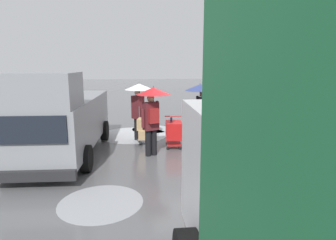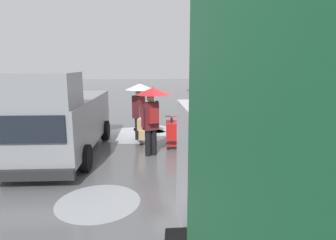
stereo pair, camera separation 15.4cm
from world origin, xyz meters
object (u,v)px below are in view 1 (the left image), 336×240
object	(u,v)px
hand_dolly_boxes	(145,129)
pedestrian_far_side	(201,99)
pedestrian_black_side	(227,105)
shopping_cart_vendor	(174,131)
pedestrian_pink_side	(139,98)
cargo_van_parked_right	(61,119)
pedestrian_white_side	(152,105)

from	to	relation	value
hand_dolly_boxes	pedestrian_far_side	bearing A→B (deg)	179.68
pedestrian_black_side	shopping_cart_vendor	bearing A→B (deg)	-31.60
pedestrian_pink_side	pedestrian_black_side	distance (m)	3.31
cargo_van_parked_right	hand_dolly_boxes	xyz separation A→B (m)	(-2.50, -1.10, -0.62)
cargo_van_parked_right	pedestrian_pink_side	bearing A→B (deg)	-143.82
shopping_cart_vendor	pedestrian_white_side	bearing A→B (deg)	48.38
shopping_cart_vendor	hand_dolly_boxes	bearing A→B (deg)	-21.88
pedestrian_black_side	pedestrian_far_side	size ratio (longest dim) A/B	1.00
pedestrian_pink_side	pedestrian_black_side	size ratio (longest dim) A/B	1.00
pedestrian_pink_side	pedestrian_white_side	size ratio (longest dim) A/B	1.00
cargo_van_parked_right	hand_dolly_boxes	world-z (taller)	cargo_van_parked_right
cargo_van_parked_right	shopping_cart_vendor	size ratio (longest dim) A/B	5.14
shopping_cart_vendor	pedestrian_white_side	distance (m)	1.49
shopping_cart_vendor	pedestrian_black_side	world-z (taller)	pedestrian_black_side
cargo_van_parked_right	pedestrian_pink_side	world-z (taller)	cargo_van_parked_right
hand_dolly_boxes	pedestrian_white_side	world-z (taller)	pedestrian_white_side
cargo_van_parked_right	pedestrian_far_side	world-z (taller)	cargo_van_parked_right
pedestrian_pink_side	shopping_cart_vendor	bearing A→B (deg)	140.61
cargo_van_parked_right	pedestrian_black_side	bearing A→B (deg)	177.42
hand_dolly_boxes	pedestrian_far_side	distance (m)	2.22
pedestrian_black_side	pedestrian_white_side	distance (m)	2.26
hand_dolly_boxes	pedestrian_white_side	distance (m)	1.60
shopping_cart_vendor	pedestrian_black_side	xyz separation A→B (m)	(-1.52, 0.94, 1.00)
cargo_van_parked_right	pedestrian_far_side	size ratio (longest dim) A/B	2.50
pedestrian_black_side	pedestrian_pink_side	bearing A→B (deg)	-35.18
cargo_van_parked_right	pedestrian_black_side	xyz separation A→B (m)	(-5.00, 0.23, 0.39)
hand_dolly_boxes	pedestrian_black_side	distance (m)	3.00
cargo_van_parked_right	pedestrian_white_side	distance (m)	2.78
pedestrian_white_side	hand_dolly_boxes	bearing A→B (deg)	-78.70
shopping_cart_vendor	pedestrian_pink_side	bearing A→B (deg)	-39.39
shopping_cart_vendor	pedestrian_far_side	world-z (taller)	pedestrian_far_side
pedestrian_pink_side	cargo_van_parked_right	bearing A→B (deg)	36.18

